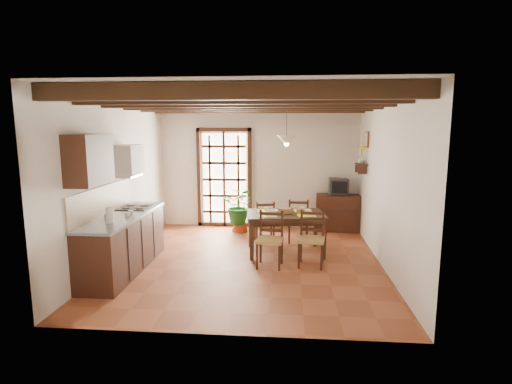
# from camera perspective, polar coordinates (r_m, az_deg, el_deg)

# --- Properties ---
(ground_plane) EXTENTS (5.00, 5.00, 0.00)m
(ground_plane) POSITION_cam_1_polar(r_m,az_deg,el_deg) (7.02, -1.10, -9.83)
(ground_plane) COLOR brown
(room_shell) EXTENTS (4.52, 5.02, 2.81)m
(room_shell) POSITION_cam_1_polar(r_m,az_deg,el_deg) (6.65, -1.14, 5.13)
(room_shell) COLOR silver
(room_shell) RESTS_ON ground_plane
(ceiling_beams) EXTENTS (4.50, 4.34, 0.20)m
(ceiling_beams) POSITION_cam_1_polar(r_m,az_deg,el_deg) (6.64, -1.17, 12.67)
(ceiling_beams) COLOR black
(ceiling_beams) RESTS_ON room_shell
(french_door) EXTENTS (1.26, 0.11, 2.32)m
(french_door) POSITION_cam_1_polar(r_m,az_deg,el_deg) (9.23, -4.54, 2.27)
(french_door) COLOR white
(french_door) RESTS_ON ground_plane
(kitchen_counter) EXTENTS (0.64, 2.25, 1.38)m
(kitchen_counter) POSITION_cam_1_polar(r_m,az_deg,el_deg) (6.80, -18.40, -6.77)
(kitchen_counter) COLOR #321910
(kitchen_counter) RESTS_ON ground_plane
(upper_cabinet) EXTENTS (0.35, 0.80, 0.70)m
(upper_cabinet) POSITION_cam_1_polar(r_m,az_deg,el_deg) (5.98, -22.74, 4.28)
(upper_cabinet) COLOR #321910
(upper_cabinet) RESTS_ON room_shell
(range_hood) EXTENTS (0.38, 0.60, 0.54)m
(range_hood) POSITION_cam_1_polar(r_m,az_deg,el_deg) (7.11, -17.90, 4.29)
(range_hood) COLOR white
(range_hood) RESTS_ON room_shell
(counter_items) EXTENTS (0.50, 1.43, 0.25)m
(counter_items) POSITION_cam_1_polar(r_m,az_deg,el_deg) (6.76, -18.31, -2.60)
(counter_items) COLOR black
(counter_items) RESTS_ON kitchen_counter
(dining_table) EXTENTS (1.48, 1.05, 0.75)m
(dining_table) POSITION_cam_1_polar(r_m,az_deg,el_deg) (7.30, 4.25, -3.77)
(dining_table) COLOR #311C10
(dining_table) RESTS_ON ground_plane
(chair_near_left) EXTENTS (0.46, 0.44, 0.92)m
(chair_near_left) POSITION_cam_1_polar(r_m,az_deg,el_deg) (6.68, 1.99, -8.21)
(chair_near_left) COLOR #B08A4A
(chair_near_left) RESTS_ON ground_plane
(chair_near_right) EXTENTS (0.47, 0.46, 0.92)m
(chair_near_right) POSITION_cam_1_polar(r_m,az_deg,el_deg) (6.77, 7.88, -8.06)
(chair_near_right) COLOR #B08A4A
(chair_near_right) RESTS_ON ground_plane
(chair_far_left) EXTENTS (0.46, 0.45, 0.85)m
(chair_far_left) POSITION_cam_1_polar(r_m,az_deg,el_deg) (8.04, 1.18, -5.34)
(chair_far_left) COLOR #B08A4A
(chair_far_left) RESTS_ON ground_plane
(chair_far_right) EXTENTS (0.42, 0.40, 0.90)m
(chair_far_right) POSITION_cam_1_polar(r_m,az_deg,el_deg) (8.11, 6.04, -5.17)
(chair_far_right) COLOR #B08A4A
(chair_far_right) RESTS_ON ground_plane
(table_setting) EXTENTS (1.00, 0.67, 0.09)m
(table_setting) POSITION_cam_1_polar(r_m,az_deg,el_deg) (7.27, 4.26, -2.85)
(table_setting) COLOR #F4FF28
(table_setting) RESTS_ON dining_table
(table_bowl) EXTENTS (0.25, 0.25, 0.05)m
(table_bowl) POSITION_cam_1_polar(r_m,az_deg,el_deg) (7.29, 2.29, -2.77)
(table_bowl) COLOR white
(table_bowl) RESTS_ON dining_table
(sideboard) EXTENTS (0.99, 0.51, 0.81)m
(sideboard) POSITION_cam_1_polar(r_m,az_deg,el_deg) (9.09, 11.59, -2.91)
(sideboard) COLOR #321910
(sideboard) RESTS_ON ground_plane
(crt_tv) EXTENTS (0.41, 0.38, 0.35)m
(crt_tv) POSITION_cam_1_polar(r_m,az_deg,el_deg) (8.98, 11.72, 0.81)
(crt_tv) COLOR black
(crt_tv) RESTS_ON sideboard
(fuse_box) EXTENTS (0.25, 0.03, 0.32)m
(fuse_box) POSITION_cam_1_polar(r_m,az_deg,el_deg) (9.13, 9.92, 5.71)
(fuse_box) COLOR white
(fuse_box) RESTS_ON room_shell
(plant_pot) EXTENTS (0.36, 0.36, 0.22)m
(plant_pot) POSITION_cam_1_polar(r_m,az_deg,el_deg) (8.90, -2.33, -4.96)
(plant_pot) COLOR maroon
(plant_pot) RESTS_ON ground_plane
(potted_plant) EXTENTS (2.15, 1.94, 2.09)m
(potted_plant) POSITION_cam_1_polar(r_m,az_deg,el_deg) (8.79, -2.35, -2.06)
(potted_plant) COLOR #144C19
(potted_plant) RESTS_ON ground_plane
(wall_shelf) EXTENTS (0.20, 0.42, 0.20)m
(wall_shelf) POSITION_cam_1_polar(r_m,az_deg,el_deg) (8.36, 14.79, 3.58)
(wall_shelf) COLOR #321910
(wall_shelf) RESTS_ON room_shell
(shelf_vase) EXTENTS (0.15, 0.15, 0.15)m
(shelf_vase) POSITION_cam_1_polar(r_m,az_deg,el_deg) (8.35, 14.83, 4.53)
(shelf_vase) COLOR #B2BFB2
(shelf_vase) RESTS_ON wall_shelf
(shelf_flowers) EXTENTS (0.14, 0.14, 0.36)m
(shelf_flowers) POSITION_cam_1_polar(r_m,az_deg,el_deg) (8.34, 14.89, 5.95)
(shelf_flowers) COLOR #F4FF28
(shelf_flowers) RESTS_ON shelf_vase
(framed_picture) EXTENTS (0.03, 0.32, 0.32)m
(framed_picture) POSITION_cam_1_polar(r_m,az_deg,el_deg) (8.35, 15.51, 7.25)
(framed_picture) COLOR brown
(framed_picture) RESTS_ON room_shell
(pendant_lamp) EXTENTS (0.36, 0.36, 0.84)m
(pendant_lamp) POSITION_cam_1_polar(r_m,az_deg,el_deg) (7.21, 4.39, 7.51)
(pendant_lamp) COLOR black
(pendant_lamp) RESTS_ON room_shell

